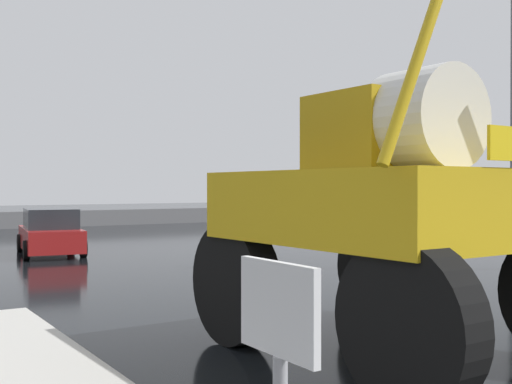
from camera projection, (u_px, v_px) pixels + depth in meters
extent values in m
plane|color=black|center=(86.00, 259.00, 19.65)|extent=(120.00, 120.00, 0.00)
cube|color=white|center=(278.00, 309.00, 2.98)|extent=(0.04, 0.60, 0.44)
cube|color=black|center=(282.00, 308.00, 2.99)|extent=(0.01, 0.36, 0.08)
cylinder|color=black|center=(235.00, 284.00, 9.06)|extent=(0.46, 1.73, 1.72)
cylinder|color=black|center=(381.00, 269.00, 10.68)|extent=(0.46, 1.73, 1.72)
cylinder|color=black|center=(407.00, 324.00, 6.37)|extent=(0.46, 1.73, 1.72)
cube|color=gold|center=(391.00, 206.00, 8.52)|extent=(3.51, 4.04, 0.92)
cube|color=#A98611|center=(370.00, 134.00, 8.84)|extent=(1.38, 1.48, 1.07)
cylinder|color=silver|center=(424.00, 119.00, 8.04)|extent=(1.33, 1.08, 1.30)
cylinder|color=gold|center=(414.00, 69.00, 6.18)|extent=(0.97, 0.15, 1.93)
cube|color=maroon|center=(50.00, 239.00, 21.02)|extent=(2.27, 4.30, 0.70)
cube|color=#23282D|center=(51.00, 218.00, 20.88)|extent=(1.84, 2.30, 0.64)
cylinder|color=black|center=(20.00, 243.00, 21.91)|extent=(0.26, 0.62, 0.60)
cylinder|color=black|center=(71.00, 241.00, 22.60)|extent=(0.26, 0.62, 0.60)
cylinder|color=black|center=(26.00, 250.00, 19.45)|extent=(0.26, 0.62, 0.60)
cylinder|color=black|center=(83.00, 248.00, 20.14)|extent=(0.26, 0.62, 0.60)
cylinder|color=slate|center=(397.00, 208.00, 16.03)|extent=(0.11, 0.11, 3.42)
cube|color=black|center=(391.00, 161.00, 16.20)|extent=(0.24, 0.32, 0.84)
sphere|color=red|center=(386.00, 150.00, 16.36)|extent=(0.17, 0.17, 0.17)
sphere|color=#3C2403|center=(385.00, 161.00, 16.36)|extent=(0.17, 0.17, 0.17)
sphere|color=black|center=(385.00, 171.00, 16.36)|extent=(0.17, 0.17, 0.17)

